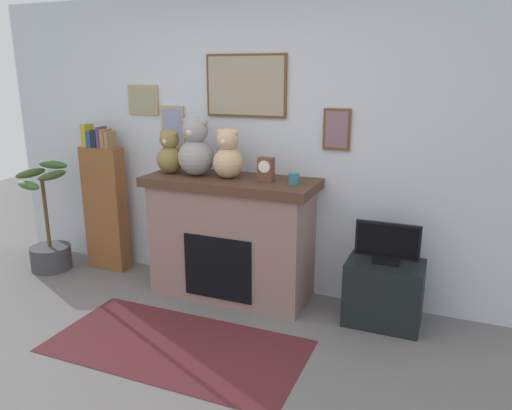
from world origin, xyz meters
TOP-DOWN VIEW (x-y plane):
  - ground_plane at (0.00, 0.00)m, footprint 12.00×12.00m
  - back_wall at (-0.00, 2.00)m, footprint 5.20×0.15m
  - fireplace at (0.01, 1.66)m, footprint 1.49×0.62m
  - bookshelf at (-1.41, 1.74)m, footprint 0.42×0.16m
  - potted_plant at (-1.94, 1.48)m, footprint 0.42×0.44m
  - tv_stand at (1.35, 1.64)m, footprint 0.59×0.40m
  - television at (1.35, 1.64)m, footprint 0.49×0.14m
  - area_rug at (0.01, 0.70)m, footprint 1.88×0.92m
  - candle_jar at (0.58, 1.64)m, footprint 0.09×0.09m
  - mantel_clock at (0.34, 1.64)m, footprint 0.12×0.09m
  - teddy_bear_brown at (-0.57, 1.64)m, footprint 0.24×0.24m
  - teddy_bear_grey at (-0.31, 1.64)m, footprint 0.31×0.31m
  - teddy_bear_cream at (-0.00, 1.64)m, footprint 0.26×0.26m

SIDE VIEW (x-z plane):
  - ground_plane at x=0.00m, z-range 0.00..0.00m
  - area_rug at x=0.01m, z-range 0.00..0.01m
  - tv_stand at x=1.35m, z-range 0.00..0.51m
  - potted_plant at x=-1.94m, z-range -0.22..0.87m
  - fireplace at x=0.01m, z-range 0.01..1.08m
  - television at x=1.35m, z-range 0.50..0.82m
  - bookshelf at x=-1.41m, z-range -0.06..1.40m
  - candle_jar at x=0.58m, z-range 1.07..1.16m
  - mantel_clock at x=0.34m, z-range 1.07..1.27m
  - teddy_bear_brown at x=-0.57m, z-range 1.05..1.44m
  - teddy_bear_cream at x=0.00m, z-range 1.05..1.47m
  - teddy_bear_grey at x=-0.31m, z-range 1.05..1.55m
  - back_wall at x=0.00m, z-range 0.00..2.60m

